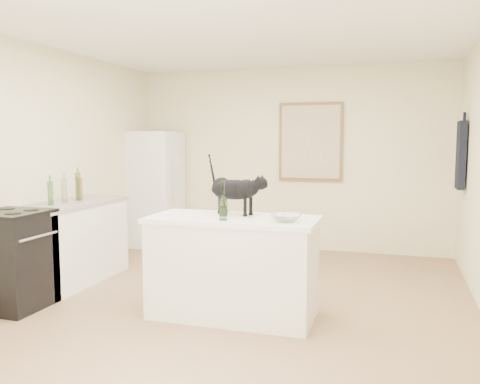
% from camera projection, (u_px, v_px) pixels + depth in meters
% --- Properties ---
extents(floor, '(5.50, 5.50, 0.00)m').
position_uv_depth(floor, '(230.00, 308.00, 4.75)').
color(floor, '#9A7151').
rests_on(floor, ground).
extents(ceiling, '(5.50, 5.50, 0.00)m').
position_uv_depth(ceiling, '(229.00, 25.00, 4.47)').
color(ceiling, white).
rests_on(ceiling, ground).
extents(wall_back, '(4.50, 0.00, 4.50)m').
position_uv_depth(wall_back, '(290.00, 159.00, 7.22)').
color(wall_back, beige).
rests_on(wall_back, ground).
extents(wall_front, '(4.50, 0.00, 4.50)m').
position_uv_depth(wall_front, '(10.00, 211.00, 2.00)').
color(wall_front, beige).
rests_on(wall_front, ground).
extents(wall_left, '(0.00, 5.50, 5.50)m').
position_uv_depth(wall_left, '(27.00, 167.00, 5.28)').
color(wall_left, beige).
rests_on(wall_left, ground).
extents(island_base, '(1.44, 0.67, 0.86)m').
position_uv_depth(island_base, '(233.00, 269.00, 4.48)').
color(island_base, white).
rests_on(island_base, floor).
extents(island_top, '(1.50, 0.70, 0.04)m').
position_uv_depth(island_top, '(233.00, 219.00, 4.43)').
color(island_top, white).
rests_on(island_top, island_base).
extents(left_cabinets, '(0.60, 1.40, 0.86)m').
position_uv_depth(left_cabinets, '(71.00, 244.00, 5.56)').
color(left_cabinets, white).
rests_on(left_cabinets, floor).
extents(left_countertop, '(0.62, 1.44, 0.04)m').
position_uv_depth(left_countertop, '(70.00, 204.00, 5.52)').
color(left_countertop, gray).
rests_on(left_countertop, left_cabinets).
extents(stove, '(0.60, 0.60, 0.90)m').
position_uv_depth(stove, '(12.00, 261.00, 4.71)').
color(stove, black).
rests_on(stove, floor).
extents(fridge, '(0.68, 0.68, 1.70)m').
position_uv_depth(fridge, '(155.00, 189.00, 7.47)').
color(fridge, white).
rests_on(fridge, floor).
extents(artwork_frame, '(0.90, 0.03, 1.10)m').
position_uv_depth(artwork_frame, '(311.00, 142.00, 7.08)').
color(artwork_frame, brown).
rests_on(artwork_frame, wall_back).
extents(artwork_canvas, '(0.82, 0.00, 1.02)m').
position_uv_depth(artwork_canvas, '(310.00, 142.00, 7.06)').
color(artwork_canvas, beige).
rests_on(artwork_canvas, wall_back).
extents(hanging_garment, '(0.08, 0.34, 0.80)m').
position_uv_depth(hanging_garment, '(461.00, 155.00, 5.90)').
color(hanging_garment, black).
rests_on(hanging_garment, wall_right).
extents(black_cat, '(0.61, 0.36, 0.41)m').
position_uv_depth(black_cat, '(234.00, 192.00, 4.58)').
color(black_cat, black).
rests_on(black_cat, island_top).
extents(wine_bottle, '(0.07, 0.07, 0.32)m').
position_uv_depth(wine_bottle, '(223.00, 202.00, 4.26)').
color(wine_bottle, '#274F1F').
rests_on(wine_bottle, island_top).
extents(glass_bowl, '(0.28, 0.28, 0.06)m').
position_uv_depth(glass_bowl, '(286.00, 218.00, 4.17)').
color(glass_bowl, silver).
rests_on(glass_bowl, island_top).
extents(fridge_paper, '(0.02, 0.12, 0.16)m').
position_uv_depth(fridge_paper, '(177.00, 159.00, 7.33)').
color(fridge_paper, white).
rests_on(fridge_paper, fridge).
extents(counter_bottle_cluster, '(0.12, 0.55, 0.31)m').
position_uv_depth(counter_bottle_cluster, '(69.00, 189.00, 5.52)').
color(counter_bottle_cluster, brown).
rests_on(counter_bottle_cluster, left_countertop).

